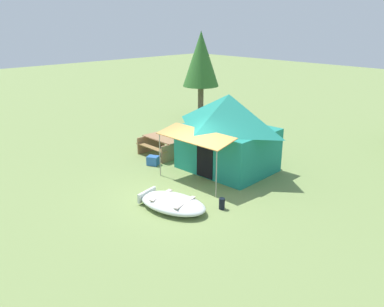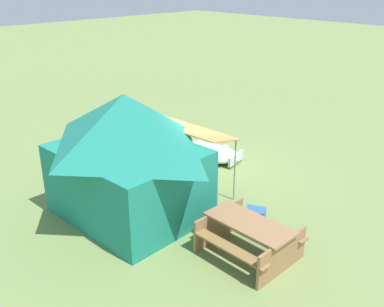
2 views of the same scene
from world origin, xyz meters
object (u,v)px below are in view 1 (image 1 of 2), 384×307
object	(u,v)px
cooler_box	(153,160)
fuel_can	(222,204)
canvas_cabin_tent	(228,131)
picnic_table	(163,144)
pine_tree_far_center	(201,59)
beached_rowboat	(172,203)

from	to	relation	value
cooler_box	fuel_can	bearing A→B (deg)	-10.98
canvas_cabin_tent	picnic_table	distance (m)	3.27
fuel_can	canvas_cabin_tent	bearing A→B (deg)	128.93
cooler_box	pine_tree_far_center	distance (m)	8.86
beached_rowboat	canvas_cabin_tent	world-z (taller)	canvas_cabin_tent
picnic_table	fuel_can	distance (m)	5.52
canvas_cabin_tent	pine_tree_far_center	world-z (taller)	pine_tree_far_center
fuel_can	pine_tree_far_center	bearing A→B (deg)	138.24
canvas_cabin_tent	fuel_can	distance (m)	3.66
pine_tree_far_center	picnic_table	bearing A→B (deg)	-58.22
picnic_table	cooler_box	xyz separation A→B (m)	(0.67, -1.07, -0.30)
beached_rowboat	cooler_box	distance (m)	3.97
canvas_cabin_tent	pine_tree_far_center	distance (m)	8.72
picnic_table	fuel_can	world-z (taller)	picnic_table
picnic_table	fuel_can	size ratio (longest dim) A/B	5.19
picnic_table	canvas_cabin_tent	bearing A→B (deg)	13.11
beached_rowboat	canvas_cabin_tent	size ratio (longest dim) A/B	0.65
pine_tree_far_center	beached_rowboat	bearing A→B (deg)	-49.08
beached_rowboat	fuel_can	distance (m)	1.52
canvas_cabin_tent	fuel_can	world-z (taller)	canvas_cabin_tent
beached_rowboat	fuel_can	size ratio (longest dim) A/B	7.04
beached_rowboat	fuel_can	bearing A→B (deg)	46.22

